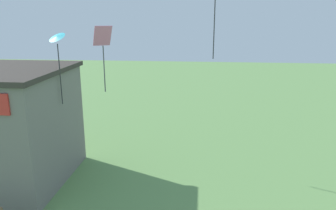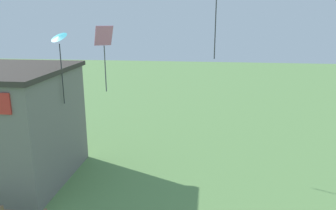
{
  "view_description": "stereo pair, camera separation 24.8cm",
  "coord_description": "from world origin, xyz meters",
  "views": [
    {
      "loc": [
        1.29,
        -3.65,
        8.47
      ],
      "look_at": [
        0.0,
        9.03,
        5.02
      ],
      "focal_mm": 35.0,
      "sensor_mm": 36.0,
      "label": 1
    },
    {
      "loc": [
        1.54,
        -3.63,
        8.47
      ],
      "look_at": [
        0.0,
        9.03,
        5.02
      ],
      "focal_mm": 35.0,
      "sensor_mm": 36.0,
      "label": 2
    }
  ],
  "objects": [
    {
      "name": "kite_cyan_delta",
      "position": [
        -5.56,
        11.55,
        7.26
      ],
      "size": [
        1.06,
        1.02,
        3.53
      ],
      "color": "#2DB2C6"
    },
    {
      "name": "kite_pink_diamond",
      "position": [
        -3.09,
        10.73,
        7.29
      ],
      "size": [
        0.98,
        0.93,
        2.98
      ],
      "color": "pink"
    }
  ]
}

